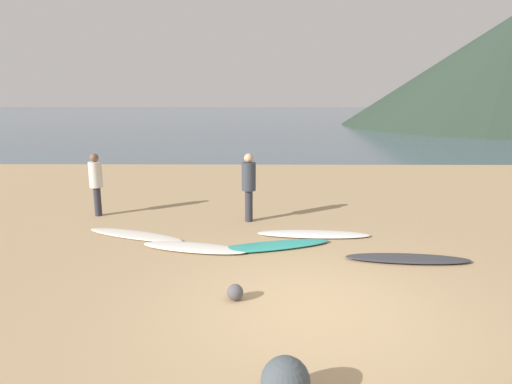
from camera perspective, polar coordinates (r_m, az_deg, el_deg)
ground_plane at (r=16.25m, az=3.26°, el=1.15°), size 120.00×120.00×0.20m
ocean_water at (r=69.84m, az=1.28°, el=9.90°), size 140.00×100.00×0.01m
surfboard_0 at (r=10.20m, az=-15.48°, el=-5.39°), size 2.46×1.37×0.06m
surfboard_1 at (r=9.09m, az=-8.04°, el=-7.16°), size 2.30×1.06×0.09m
surfboard_2 at (r=9.10m, az=1.76°, el=-7.02°), size 2.68×1.27×0.09m
surfboard_3 at (r=9.93m, az=7.47°, el=-5.45°), size 2.54×0.69×0.08m
surfboard_4 at (r=8.89m, az=19.10°, el=-8.17°), size 2.37×0.70×0.10m
person_0 at (r=10.75m, az=-0.95°, el=1.34°), size 0.34×0.34×1.71m
person_1 at (r=12.01m, az=-20.09°, el=1.55°), size 0.33×0.33×1.64m
beach_rock_near at (r=4.82m, az=3.85°, el=-23.37°), size 0.51×0.51×0.51m
beach_rock_far at (r=6.89m, az=-2.73°, el=-12.89°), size 0.25×0.25×0.25m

